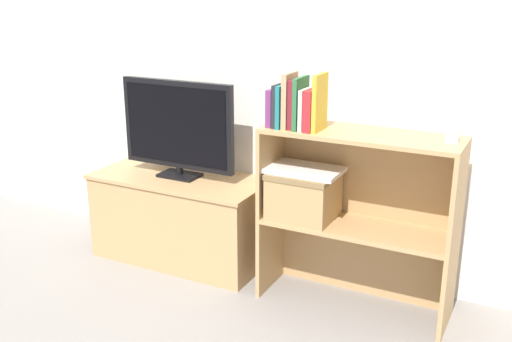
{
  "coord_description": "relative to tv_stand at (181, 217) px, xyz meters",
  "views": [
    {
      "loc": [
        1.29,
        -2.35,
        1.51
      ],
      "look_at": [
        0.0,
        0.16,
        0.61
      ],
      "focal_mm": 42.0,
      "sensor_mm": 36.0,
      "label": 1
    }
  ],
  "objects": [
    {
      "name": "book_plum",
      "position": [
        0.62,
        -0.11,
        0.7
      ],
      "size": [
        0.03,
        0.13,
        0.17
      ],
      "color": "#6B2D66",
      "rests_on": "bookshelf_upper_tier"
    },
    {
      "name": "book_ivory",
      "position": [
        0.78,
        -0.11,
        0.71
      ],
      "size": [
        0.02,
        0.13,
        0.19
      ],
      "color": "silver",
      "rests_on": "bookshelf_upper_tier"
    },
    {
      "name": "book_crimson",
      "position": [
        0.81,
        -0.11,
        0.71
      ],
      "size": [
        0.04,
        0.15,
        0.19
      ],
      "color": "#B22328",
      "rests_on": "bookshelf_upper_tier"
    },
    {
      "name": "book_teal",
      "position": [
        0.67,
        -0.11,
        0.72
      ],
      "size": [
        0.02,
        0.15,
        0.2
      ],
      "color": "#1E7075",
      "rests_on": "bookshelf_upper_tier"
    },
    {
      "name": "storage_basket_left",
      "position": [
        0.76,
        -0.08,
        0.3
      ],
      "size": [
        0.31,
        0.28,
        0.23
      ],
      "color": "tan",
      "rests_on": "bookshelf_lower_tier"
    },
    {
      "name": "book_mustard",
      "position": [
        0.84,
        -0.11,
        0.75
      ],
      "size": [
        0.02,
        0.15,
        0.26
      ],
      "color": "gold",
      "rests_on": "bookshelf_upper_tier"
    },
    {
      "name": "book_maroon",
      "position": [
        0.73,
        -0.11,
        0.73
      ],
      "size": [
        0.02,
        0.12,
        0.22
      ],
      "color": "maroon",
      "rests_on": "bookshelf_upper_tier"
    },
    {
      "name": "laptop",
      "position": [
        0.76,
        -0.08,
        0.41
      ],
      "size": [
        0.35,
        0.23,
        0.02
      ],
      "color": "white",
      "rests_on": "storage_basket_left"
    },
    {
      "name": "book_forest",
      "position": [
        0.75,
        -0.11,
        0.74
      ],
      "size": [
        0.02,
        0.15,
        0.24
      ],
      "color": "#286638",
      "rests_on": "bookshelf_upper_tier"
    },
    {
      "name": "book_charcoal",
      "position": [
        0.65,
        -0.11,
        0.72
      ],
      "size": [
        0.02,
        0.14,
        0.2
      ],
      "color": "#232328",
      "rests_on": "bookshelf_upper_tier"
    },
    {
      "name": "baby_monitor",
      "position": [
        1.41,
        -0.06,
        0.67
      ],
      "size": [
        0.05,
        0.04,
        0.13
      ],
      "color": "white",
      "rests_on": "bookshelf_upper_tier"
    },
    {
      "name": "book_tan",
      "position": [
        0.7,
        -0.11,
        0.74
      ],
      "size": [
        0.02,
        0.14,
        0.25
      ],
      "color": "tan",
      "rests_on": "bookshelf_upper_tier"
    },
    {
      "name": "ground_plane",
      "position": [
        0.5,
        -0.22,
        -0.24
      ],
      "size": [
        16.0,
        16.0,
        0.0
      ],
      "primitive_type": "plane",
      "color": "gray"
    },
    {
      "name": "tv_stand",
      "position": [
        0.0,
        0.0,
        0.0
      ],
      "size": [
        0.97,
        0.45,
        0.48
      ],
      "color": "tan",
      "rests_on": "ground_plane"
    },
    {
      "name": "wall_back",
      "position": [
        0.5,
        0.25,
        0.96
      ],
      "size": [
        10.0,
        0.05,
        2.4
      ],
      "color": "silver",
      "rests_on": "ground_plane"
    },
    {
      "name": "bookshelf_lower_tier",
      "position": [
        1.03,
        -0.0,
        0.03
      ],
      "size": [
        0.9,
        0.31,
        0.42
      ],
      "color": "tan",
      "rests_on": "ground_plane"
    },
    {
      "name": "tv",
      "position": [
        -0.0,
        -0.0,
        0.52
      ],
      "size": [
        0.67,
        0.14,
        0.53
      ],
      "color": "black",
      "rests_on": "tv_stand"
    },
    {
      "name": "bookshelf_upper_tier",
      "position": [
        1.03,
        -0.0,
        0.46
      ],
      "size": [
        0.9,
        0.31,
        0.44
      ],
      "color": "tan",
      "rests_on": "bookshelf_lower_tier"
    }
  ]
}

